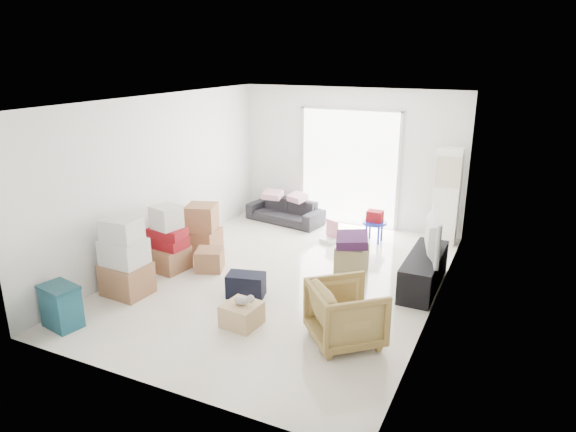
{
  "coord_description": "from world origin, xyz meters",
  "views": [
    {
      "loc": [
        3.16,
        -6.53,
        3.33
      ],
      "look_at": [
        -0.02,
        0.2,
        0.95
      ],
      "focal_mm": 32.0,
      "sensor_mm": 36.0,
      "label": 1
    }
  ],
  "objects_px": {
    "sofa": "(285,207)",
    "armchair": "(346,311)",
    "television": "(425,250)",
    "wood_crate": "(242,314)",
    "storage_bins": "(61,306)",
    "ottoman": "(351,260)",
    "ac_tower": "(446,196)",
    "tv_console": "(424,271)",
    "kids_table": "(375,220)"
  },
  "relations": [
    {
      "from": "wood_crate",
      "to": "armchair",
      "type": "bearing_deg",
      "value": 8.19
    },
    {
      "from": "sofa",
      "to": "storage_bins",
      "type": "distance_m",
      "value": 5.06
    },
    {
      "from": "storage_bins",
      "to": "kids_table",
      "type": "distance_m",
      "value": 5.4
    },
    {
      "from": "sofa",
      "to": "ottoman",
      "type": "relative_size",
      "value": 3.63
    },
    {
      "from": "television",
      "to": "armchair",
      "type": "height_order",
      "value": "armchair"
    },
    {
      "from": "kids_table",
      "to": "wood_crate",
      "type": "bearing_deg",
      "value": -100.33
    },
    {
      "from": "television",
      "to": "wood_crate",
      "type": "relative_size",
      "value": 2.53
    },
    {
      "from": "television",
      "to": "kids_table",
      "type": "relative_size",
      "value": 1.87
    },
    {
      "from": "sofa",
      "to": "armchair",
      "type": "height_order",
      "value": "armchair"
    },
    {
      "from": "tv_console",
      "to": "sofa",
      "type": "distance_m",
      "value": 3.69
    },
    {
      "from": "sofa",
      "to": "ottoman",
      "type": "height_order",
      "value": "sofa"
    },
    {
      "from": "ac_tower",
      "to": "armchair",
      "type": "relative_size",
      "value": 2.14
    },
    {
      "from": "television",
      "to": "ac_tower",
      "type": "bearing_deg",
      "value": -12.76
    },
    {
      "from": "armchair",
      "to": "storage_bins",
      "type": "bearing_deg",
      "value": 68.46
    },
    {
      "from": "television",
      "to": "storage_bins",
      "type": "bearing_deg",
      "value": 114.54
    },
    {
      "from": "armchair",
      "to": "ottoman",
      "type": "bearing_deg",
      "value": -24.58
    },
    {
      "from": "ac_tower",
      "to": "armchair",
      "type": "bearing_deg",
      "value": -97.09
    },
    {
      "from": "armchair",
      "to": "storage_bins",
      "type": "height_order",
      "value": "armchair"
    },
    {
      "from": "ac_tower",
      "to": "tv_console",
      "type": "xyz_separation_m",
      "value": [
        0.05,
        -2.03,
        -0.62
      ]
    },
    {
      "from": "wood_crate",
      "to": "television",
      "type": "bearing_deg",
      "value": 48.69
    },
    {
      "from": "ac_tower",
      "to": "television",
      "type": "bearing_deg",
      "value": -88.59
    },
    {
      "from": "television",
      "to": "kids_table",
      "type": "xyz_separation_m",
      "value": [
        -1.2,
        1.54,
        -0.16
      ]
    },
    {
      "from": "ac_tower",
      "to": "wood_crate",
      "type": "xyz_separation_m",
      "value": [
        -1.81,
        -4.16,
        -0.73
      ]
    },
    {
      "from": "storage_bins",
      "to": "ottoman",
      "type": "bearing_deg",
      "value": 48.75
    },
    {
      "from": "armchair",
      "to": "ac_tower",
      "type": "bearing_deg",
      "value": -48.2
    },
    {
      "from": "storage_bins",
      "to": "ottoman",
      "type": "distance_m",
      "value": 4.21
    },
    {
      "from": "ottoman",
      "to": "wood_crate",
      "type": "distance_m",
      "value": 2.28
    },
    {
      "from": "sofa",
      "to": "armchair",
      "type": "distance_m",
      "value": 4.63
    },
    {
      "from": "television",
      "to": "kids_table",
      "type": "distance_m",
      "value": 1.96
    },
    {
      "from": "television",
      "to": "sofa",
      "type": "distance_m",
      "value": 3.7
    },
    {
      "from": "sofa",
      "to": "wood_crate",
      "type": "distance_m",
      "value": 4.22
    },
    {
      "from": "ac_tower",
      "to": "tv_console",
      "type": "distance_m",
      "value": 2.13
    },
    {
      "from": "ottoman",
      "to": "storage_bins",
      "type": "bearing_deg",
      "value": -131.25
    },
    {
      "from": "armchair",
      "to": "kids_table",
      "type": "xyz_separation_m",
      "value": [
        -0.65,
        3.47,
        0.01
      ]
    },
    {
      "from": "tv_console",
      "to": "ottoman",
      "type": "relative_size",
      "value": 3.45
    },
    {
      "from": "sofa",
      "to": "storage_bins",
      "type": "height_order",
      "value": "sofa"
    },
    {
      "from": "television",
      "to": "armchair",
      "type": "xyz_separation_m",
      "value": [
        -0.54,
        -1.93,
        -0.17
      ]
    },
    {
      "from": "ac_tower",
      "to": "wood_crate",
      "type": "bearing_deg",
      "value": -113.59
    },
    {
      "from": "tv_console",
      "to": "television",
      "type": "distance_m",
      "value": 0.33
    },
    {
      "from": "ottoman",
      "to": "kids_table",
      "type": "height_order",
      "value": "kids_table"
    },
    {
      "from": "wood_crate",
      "to": "storage_bins",
      "type": "bearing_deg",
      "value": -153.75
    },
    {
      "from": "tv_console",
      "to": "wood_crate",
      "type": "height_order",
      "value": "tv_console"
    },
    {
      "from": "ac_tower",
      "to": "wood_crate",
      "type": "distance_m",
      "value": 4.59
    },
    {
      "from": "storage_bins",
      "to": "ottoman",
      "type": "xyz_separation_m",
      "value": [
        2.77,
        3.16,
        -0.06
      ]
    },
    {
      "from": "ac_tower",
      "to": "sofa",
      "type": "height_order",
      "value": "ac_tower"
    },
    {
      "from": "armchair",
      "to": "kids_table",
      "type": "bearing_deg",
      "value": -30.45
    },
    {
      "from": "wood_crate",
      "to": "tv_console",
      "type": "bearing_deg",
      "value": 48.69
    },
    {
      "from": "ottoman",
      "to": "wood_crate",
      "type": "height_order",
      "value": "ottoman"
    },
    {
      "from": "ac_tower",
      "to": "storage_bins",
      "type": "bearing_deg",
      "value": -126.73
    },
    {
      "from": "ottoman",
      "to": "kids_table",
      "type": "relative_size",
      "value": 0.74
    }
  ]
}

